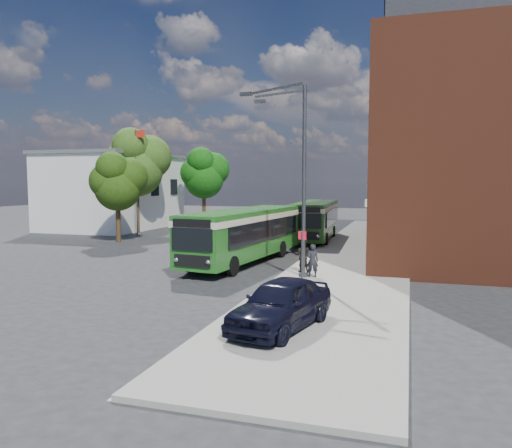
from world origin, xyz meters
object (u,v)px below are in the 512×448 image
(bus_front, at_px, (244,231))
(bus_rear, at_px, (315,217))
(parked_car, at_px, (281,303))
(street_lamp, at_px, (296,178))

(bus_front, relative_size, bus_rear, 1.14)
(bus_rear, bearing_deg, parked_car, -82.05)
(bus_front, bearing_deg, street_lamp, -44.35)
(street_lamp, relative_size, parked_car, 1.99)
(bus_front, xyz_separation_m, parked_car, (5.24, -12.04, -0.91))
(street_lamp, height_order, bus_rear, street_lamp)
(street_lamp, relative_size, bus_front, 0.78)
(street_lamp, distance_m, bus_rear, 15.49)
(street_lamp, distance_m, bus_front, 6.13)
(street_lamp, xyz_separation_m, bus_rear, (-1.87, 15.09, -2.96))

